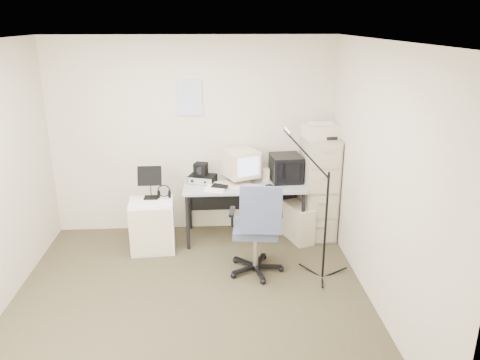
{
  "coord_description": "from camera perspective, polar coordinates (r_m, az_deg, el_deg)",
  "views": [
    {
      "loc": [
        0.25,
        -4.03,
        2.67
      ],
      "look_at": [
        0.55,
        0.95,
        0.95
      ],
      "focal_mm": 35.0,
      "sensor_mm": 36.0,
      "label": 1
    }
  ],
  "objects": [
    {
      "name": "wall_calendar",
      "position": [
        5.9,
        -6.12,
        9.93
      ],
      "size": [
        0.3,
        0.02,
        0.44
      ],
      "primitive_type": "cube",
      "color": "white",
      "rests_on": "wall_back"
    },
    {
      "name": "wall_back",
      "position": [
        6.01,
        -5.75,
        5.24
      ],
      "size": [
        3.6,
        0.02,
        2.5
      ],
      "primitive_type": "cube",
      "color": "beige",
      "rests_on": "ground"
    },
    {
      "name": "crt_monitor",
      "position": [
        5.84,
        0.11,
        1.71
      ],
      "size": [
        0.49,
        0.5,
        0.41
      ],
      "primitive_type": "cube",
      "rotation": [
        0.0,
        0.0,
        0.4
      ],
      "color": "beige",
      "rests_on": "desk"
    },
    {
      "name": "crt_tv",
      "position": [
        5.91,
        5.59,
        1.46
      ],
      "size": [
        0.4,
        0.42,
        0.33
      ],
      "primitive_type": "cube",
      "rotation": [
        0.0,
        0.0,
        0.08
      ],
      "color": "black",
      "rests_on": "desk"
    },
    {
      "name": "mic_stand",
      "position": [
        4.96,
        10.52,
        -3.63
      ],
      "size": [
        0.03,
        0.03,
        1.58
      ],
      "primitive_type": "cylinder",
      "rotation": [
        0.0,
        0.0,
        2.2
      ],
      "color": "black",
      "rests_on": "floor"
    },
    {
      "name": "ceiling",
      "position": [
        4.05,
        -7.29,
        16.46
      ],
      "size": [
        3.6,
        3.6,
        0.01
      ],
      "primitive_type": "cube",
      "color": "white",
      "rests_on": "ground"
    },
    {
      "name": "wall_front",
      "position": [
        2.66,
        -8.54,
        -13.49
      ],
      "size": [
        3.6,
        0.02,
        2.5
      ],
      "primitive_type": "cube",
      "color": "beige",
      "rests_on": "ground"
    },
    {
      "name": "printer",
      "position": [
        5.81,
        9.93,
        5.93
      ],
      "size": [
        0.47,
        0.35,
        0.17
      ],
      "primitive_type": "cube",
      "rotation": [
        0.0,
        0.0,
        0.12
      ],
      "color": "beige",
      "rests_on": "filing_cabinet"
    },
    {
      "name": "keyboard",
      "position": [
        5.7,
        0.14,
        -0.74
      ],
      "size": [
        0.53,
        0.37,
        0.03
      ],
      "primitive_type": "cube",
      "rotation": [
        0.0,
        0.0,
        -0.43
      ],
      "color": "beige",
      "rests_on": "desk"
    },
    {
      "name": "radio_receiver",
      "position": [
        5.88,
        -4.6,
        0.17
      ],
      "size": [
        0.38,
        0.32,
        0.09
      ],
      "primitive_type": "cube",
      "rotation": [
        0.0,
        0.0,
        -0.32
      ],
      "color": "black",
      "rests_on": "desk"
    },
    {
      "name": "filing_cabinet",
      "position": [
        6.02,
        9.53,
        -0.87
      ],
      "size": [
        0.4,
        0.6,
        1.3
      ],
      "primitive_type": "cube",
      "color": "#B7AD94",
      "rests_on": "floor"
    },
    {
      "name": "office_chair",
      "position": [
        5.09,
        1.95,
        -5.76
      ],
      "size": [
        0.69,
        0.69,
        1.08
      ],
      "primitive_type": "cube",
      "rotation": [
        0.0,
        0.0,
        -0.12
      ],
      "color": "#454F6F",
      "rests_on": "floor"
    },
    {
      "name": "side_cart",
      "position": [
        5.75,
        -10.62,
        -5.49
      ],
      "size": [
        0.54,
        0.44,
        0.63
      ],
      "primitive_type": "cube",
      "rotation": [
        0.0,
        0.0,
        0.07
      ],
      "color": "white",
      "rests_on": "floor"
    },
    {
      "name": "headphones",
      "position": [
        5.7,
        -9.24,
        -1.61
      ],
      "size": [
        0.21,
        0.21,
        0.03
      ],
      "primitive_type": "torus",
      "rotation": [
        0.0,
        0.0,
        0.29
      ],
      "color": "black",
      "rests_on": "side_cart"
    },
    {
      "name": "wall_right",
      "position": [
        4.55,
        16.67,
        -0.0
      ],
      "size": [
        0.02,
        3.6,
        2.5
      ],
      "primitive_type": "cube",
      "color": "beige",
      "rests_on": "ground"
    },
    {
      "name": "papers",
      "position": [
        5.68,
        -2.84,
        -0.87
      ],
      "size": [
        0.32,
        0.38,
        0.02
      ],
      "primitive_type": "cube",
      "rotation": [
        0.0,
        0.0,
        -0.29
      ],
      "color": "white",
      "rests_on": "desk"
    },
    {
      "name": "pc_tower",
      "position": [
        6.0,
        7.05,
        -5.16
      ],
      "size": [
        0.37,
        0.54,
        0.46
      ],
      "primitive_type": "cube",
      "rotation": [
        0.0,
        0.0,
        0.34
      ],
      "color": "beige",
      "rests_on": "floor"
    },
    {
      "name": "desk_speaker",
      "position": [
        5.91,
        3.11,
        0.64
      ],
      "size": [
        0.09,
        0.09,
        0.16
      ],
      "primitive_type": "cube",
      "rotation": [
        0.0,
        0.0,
        0.06
      ],
      "color": "beige",
      "rests_on": "desk"
    },
    {
      "name": "radio_speaker",
      "position": [
        5.86,
        -4.81,
        1.35
      ],
      "size": [
        0.19,
        0.18,
        0.15
      ],
      "primitive_type": "cube",
      "rotation": [
        0.0,
        0.0,
        -0.31
      ],
      "color": "black",
      "rests_on": "radio_receiver"
    },
    {
      "name": "desk",
      "position": [
        5.96,
        0.48,
        -3.74
      ],
      "size": [
        1.5,
        0.7,
        0.73
      ],
      "primitive_type": "cube",
      "color": "#979797",
      "rests_on": "floor"
    },
    {
      "name": "music_stand",
      "position": [
        5.65,
        -10.89,
        -0.23
      ],
      "size": [
        0.29,
        0.17,
        0.41
      ],
      "primitive_type": "cube",
      "rotation": [
        0.0,
        0.0,
        -0.06
      ],
      "color": "black",
      "rests_on": "side_cart"
    },
    {
      "name": "mouse",
      "position": [
        5.67,
        3.72,
        -0.85
      ],
      "size": [
        0.1,
        0.13,
        0.03
      ],
      "primitive_type": "cube",
      "rotation": [
        0.0,
        0.0,
        0.31
      ],
      "color": "black",
      "rests_on": "desk"
    },
    {
      "name": "floor",
      "position": [
        4.85,
        -6.02,
        -14.61
      ],
      "size": [
        3.6,
        3.6,
        0.01
      ],
      "primitive_type": "cube",
      "color": "#2E2A1B",
      "rests_on": "ground"
    }
  ]
}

